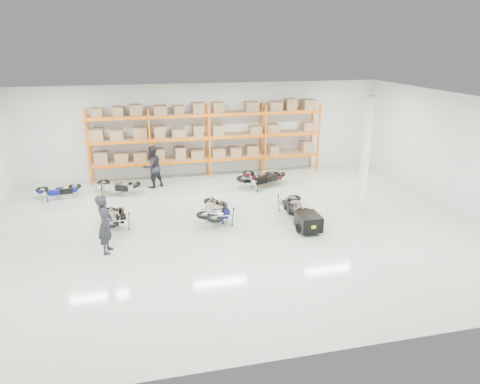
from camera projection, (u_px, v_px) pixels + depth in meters
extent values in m
plane|color=#AEC2B0|center=(236.00, 226.00, 15.62)|extent=(18.00, 18.00, 0.00)
plane|color=white|center=(236.00, 102.00, 14.13)|extent=(18.00, 18.00, 0.00)
plane|color=silver|center=(206.00, 129.00, 21.32)|extent=(18.00, 0.00, 18.00)
plane|color=silver|center=(311.00, 263.00, 8.43)|extent=(18.00, 0.00, 18.00)
plane|color=silver|center=(460.00, 153.00, 16.75)|extent=(0.00, 14.00, 14.00)
cube|color=orange|center=(88.00, 150.00, 19.39)|extent=(0.08, 0.08, 3.50)
cube|color=orange|center=(90.00, 145.00, 20.22)|extent=(0.08, 0.08, 3.50)
cube|color=orange|center=(150.00, 147.00, 19.98)|extent=(0.08, 0.08, 3.50)
cube|color=orange|center=(150.00, 142.00, 20.80)|extent=(0.08, 0.08, 3.50)
cube|color=orange|center=(210.00, 144.00, 20.56)|extent=(0.08, 0.08, 3.50)
cube|color=orange|center=(207.00, 140.00, 21.39)|extent=(0.08, 0.08, 3.50)
cube|color=orange|center=(265.00, 141.00, 21.15)|extent=(0.08, 0.08, 3.50)
cube|color=orange|center=(261.00, 137.00, 21.97)|extent=(0.08, 0.08, 3.50)
cube|color=orange|center=(318.00, 138.00, 21.73)|extent=(0.08, 0.08, 3.50)
cube|color=orange|center=(312.00, 135.00, 22.56)|extent=(0.08, 0.08, 3.50)
cube|color=orange|center=(121.00, 166.00, 19.97)|extent=(2.70, 0.08, 0.12)
cube|color=orange|center=(122.00, 161.00, 20.79)|extent=(2.70, 0.08, 0.12)
cube|color=#93774C|center=(121.00, 162.00, 20.36)|extent=(2.68, 0.88, 0.02)
cube|color=#93774C|center=(121.00, 157.00, 20.28)|extent=(2.40, 0.70, 0.44)
cube|color=orange|center=(181.00, 162.00, 20.55)|extent=(2.70, 0.08, 0.12)
cube|color=orange|center=(180.00, 158.00, 21.38)|extent=(2.70, 0.08, 0.12)
cube|color=#93774C|center=(180.00, 159.00, 20.94)|extent=(2.68, 0.88, 0.02)
cube|color=#93774C|center=(180.00, 154.00, 20.87)|extent=(2.40, 0.70, 0.44)
cube|color=orange|center=(238.00, 159.00, 21.14)|extent=(2.70, 0.08, 0.12)
cube|color=orange|center=(234.00, 155.00, 21.96)|extent=(2.70, 0.08, 0.12)
cube|color=#93774C|center=(236.00, 155.00, 21.53)|extent=(2.68, 0.88, 0.02)
cube|color=#93774C|center=(236.00, 151.00, 21.45)|extent=(2.40, 0.70, 0.44)
cube|color=orange|center=(292.00, 156.00, 21.72)|extent=(2.70, 0.08, 0.12)
cube|color=orange|center=(286.00, 152.00, 22.55)|extent=(2.70, 0.08, 0.12)
cube|color=#93774C|center=(289.00, 152.00, 22.11)|extent=(2.68, 0.88, 0.02)
cube|color=#93774C|center=(289.00, 148.00, 22.03)|extent=(2.40, 0.70, 0.44)
cube|color=orange|center=(119.00, 143.00, 19.60)|extent=(2.70, 0.08, 0.12)
cube|color=orange|center=(120.00, 139.00, 20.43)|extent=(2.70, 0.08, 0.12)
cube|color=#93774C|center=(119.00, 139.00, 19.99)|extent=(2.68, 0.88, 0.02)
cube|color=#93774C|center=(119.00, 134.00, 19.92)|extent=(2.40, 0.70, 0.44)
cube|color=orange|center=(180.00, 140.00, 20.19)|extent=(2.70, 0.08, 0.12)
cube|color=orange|center=(178.00, 136.00, 21.01)|extent=(2.70, 0.08, 0.12)
cube|color=#93774C|center=(179.00, 137.00, 20.58)|extent=(2.68, 0.88, 0.02)
cube|color=#93774C|center=(179.00, 132.00, 20.50)|extent=(2.40, 0.70, 0.44)
cube|color=orange|center=(238.00, 137.00, 20.77)|extent=(2.70, 0.08, 0.12)
cube|color=orange|center=(234.00, 134.00, 21.60)|extent=(2.70, 0.08, 0.12)
cube|color=#93774C|center=(236.00, 134.00, 21.16)|extent=(2.68, 0.88, 0.02)
cube|color=#93774C|center=(236.00, 129.00, 21.08)|extent=(2.40, 0.70, 0.44)
cube|color=orange|center=(293.00, 135.00, 21.36)|extent=(2.70, 0.08, 0.12)
cube|color=orange|center=(287.00, 131.00, 22.18)|extent=(2.70, 0.08, 0.12)
cube|color=#93774C|center=(290.00, 131.00, 21.75)|extent=(2.68, 0.88, 0.02)
cube|color=#93774C|center=(290.00, 127.00, 21.67)|extent=(2.40, 0.70, 0.44)
cube|color=orange|center=(117.00, 119.00, 19.24)|extent=(2.70, 0.08, 0.12)
cube|color=orange|center=(117.00, 116.00, 20.06)|extent=(2.70, 0.08, 0.12)
cube|color=#93774C|center=(117.00, 116.00, 19.63)|extent=(2.68, 0.88, 0.02)
cube|color=#93774C|center=(116.00, 111.00, 19.55)|extent=(2.40, 0.70, 0.44)
cube|color=orange|center=(179.00, 117.00, 19.82)|extent=(2.70, 0.08, 0.12)
cube|color=orange|center=(177.00, 114.00, 20.65)|extent=(2.70, 0.08, 0.12)
cube|color=#93774C|center=(178.00, 114.00, 20.21)|extent=(2.68, 0.88, 0.02)
cube|color=#93774C|center=(178.00, 109.00, 20.14)|extent=(2.40, 0.70, 0.44)
cube|color=orange|center=(238.00, 114.00, 20.41)|extent=(2.70, 0.08, 0.12)
cube|color=orange|center=(234.00, 112.00, 21.23)|extent=(2.70, 0.08, 0.12)
cube|color=#93774C|center=(236.00, 112.00, 20.80)|extent=(2.68, 0.88, 0.02)
cube|color=#93774C|center=(236.00, 107.00, 20.72)|extent=(2.40, 0.70, 0.44)
cube|color=orange|center=(293.00, 112.00, 20.99)|extent=(2.70, 0.08, 0.12)
cube|color=orange|center=(288.00, 110.00, 21.82)|extent=(2.70, 0.08, 0.12)
cube|color=#93774C|center=(290.00, 110.00, 21.38)|extent=(2.68, 0.88, 0.02)
cube|color=#93774C|center=(291.00, 105.00, 21.30)|extent=(2.40, 0.70, 0.44)
cube|color=white|center=(365.00, 155.00, 16.42)|extent=(0.25, 0.25, 4.50)
cube|color=black|center=(308.00, 222.00, 15.03)|extent=(0.76, 0.96, 0.55)
cube|color=yellow|center=(314.00, 227.00, 14.59)|extent=(0.16, 0.02, 0.11)
torus|color=black|center=(298.00, 228.00, 15.01)|extent=(0.08, 0.38, 0.38)
torus|color=black|center=(318.00, 226.00, 15.17)|extent=(0.08, 0.38, 0.38)
cylinder|color=black|center=(302.00, 214.00, 15.61)|extent=(0.05, 0.90, 0.04)
imported|color=black|center=(105.00, 224.00, 13.42)|extent=(0.56, 0.76, 1.93)
imported|color=black|center=(152.00, 167.00, 19.55)|extent=(1.18, 1.10, 1.95)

